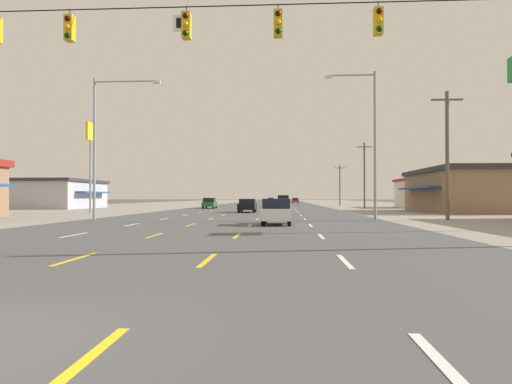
{
  "coord_description": "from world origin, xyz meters",
  "views": [
    {
      "loc": [
        3.72,
        -4.8,
        1.62
      ],
      "look_at": [
        -0.49,
        65.0,
        2.42
      ],
      "focal_mm": 32.49,
      "sensor_mm": 36.0,
      "label": 1
    }
  ],
  "objects_px": {
    "hatchback_center_turn_farther": "(271,200)",
    "pole_sign_left_row_1": "(91,145)",
    "streetlight_left_row_0": "(101,137)",
    "hatchback_far_left_mid": "(210,203)",
    "suv_inner_right_midfar": "(283,201)",
    "hatchback_inner_right_nearest": "(276,211)",
    "streetlight_right_row_0": "(370,135)",
    "sedan_inner_right_far": "(283,201)",
    "sedan_center_turn_near": "(247,205)",
    "sedan_far_right_farthest": "(295,200)"
  },
  "relations": [
    {
      "from": "sedan_center_turn_near",
      "to": "hatchback_far_left_mid",
      "type": "xyz_separation_m",
      "value": [
        -6.81,
        16.8,
        0.03
      ]
    },
    {
      "from": "sedan_center_turn_near",
      "to": "streetlight_right_row_0",
      "type": "xyz_separation_m",
      "value": [
        10.03,
        -16.48,
        5.24
      ]
    },
    {
      "from": "streetlight_right_row_0",
      "to": "suv_inner_right_midfar",
      "type": "bearing_deg",
      "value": 97.74
    },
    {
      "from": "hatchback_center_turn_farther",
      "to": "sedan_far_right_farthest",
      "type": "distance_m",
      "value": 6.81
    },
    {
      "from": "sedan_far_right_farthest",
      "to": "streetlight_right_row_0",
      "type": "xyz_separation_m",
      "value": [
        3.01,
        -93.86,
        5.24
      ]
    },
    {
      "from": "pole_sign_left_row_1",
      "to": "streetlight_left_row_0",
      "type": "relative_size",
      "value": 0.89
    },
    {
      "from": "pole_sign_left_row_1",
      "to": "streetlight_right_row_0",
      "type": "relative_size",
      "value": 0.88
    },
    {
      "from": "hatchback_far_left_mid",
      "to": "suv_inner_right_midfar",
      "type": "xyz_separation_m",
      "value": [
        10.62,
        12.53,
        0.24
      ]
    },
    {
      "from": "streetlight_left_row_0",
      "to": "streetlight_right_row_0",
      "type": "bearing_deg",
      "value": -0.0
    },
    {
      "from": "sedan_inner_right_far",
      "to": "hatchback_far_left_mid",
      "type": "bearing_deg",
      "value": -107.38
    },
    {
      "from": "hatchback_inner_right_nearest",
      "to": "sedan_inner_right_far",
      "type": "distance_m",
      "value": 72.85
    },
    {
      "from": "streetlight_right_row_0",
      "to": "sedan_far_right_farthest",
      "type": "bearing_deg",
      "value": 91.84
    },
    {
      "from": "hatchback_inner_right_nearest",
      "to": "streetlight_right_row_0",
      "type": "distance_m",
      "value": 10.11
    },
    {
      "from": "hatchback_inner_right_nearest",
      "to": "pole_sign_left_row_1",
      "type": "xyz_separation_m",
      "value": [
        -19.26,
        18.62,
        6.16
      ]
    },
    {
      "from": "sedan_inner_right_far",
      "to": "pole_sign_left_row_1",
      "type": "height_order",
      "value": "pole_sign_left_row_1"
    },
    {
      "from": "suv_inner_right_midfar",
      "to": "hatchback_inner_right_nearest",
      "type": "bearing_deg",
      "value": -90.37
    },
    {
      "from": "hatchback_far_left_mid",
      "to": "pole_sign_left_row_1",
      "type": "height_order",
      "value": "pole_sign_left_row_1"
    },
    {
      "from": "sedan_center_turn_near",
      "to": "hatchback_center_turn_farther",
      "type": "distance_m",
      "value": 75.79
    },
    {
      "from": "suv_inner_right_midfar",
      "to": "sedan_far_right_farthest",
      "type": "distance_m",
      "value": 48.16
    },
    {
      "from": "hatchback_far_left_mid",
      "to": "streetlight_left_row_0",
      "type": "xyz_separation_m",
      "value": [
        -2.61,
        -33.28,
        5.28
      ]
    },
    {
      "from": "sedan_inner_right_far",
      "to": "hatchback_center_turn_farther",
      "type": "height_order",
      "value": "hatchback_center_turn_farther"
    },
    {
      "from": "hatchback_far_left_mid",
      "to": "hatchback_center_turn_farther",
      "type": "height_order",
      "value": "same"
    },
    {
      "from": "hatchback_center_turn_farther",
      "to": "streetlight_right_row_0",
      "type": "relative_size",
      "value": 0.37
    },
    {
      "from": "hatchback_inner_right_nearest",
      "to": "streetlight_right_row_0",
      "type": "xyz_separation_m",
      "value": [
        6.56,
        5.66,
        5.21
      ]
    },
    {
      "from": "sedan_center_turn_near",
      "to": "streetlight_left_row_0",
      "type": "xyz_separation_m",
      "value": [
        -9.42,
        -16.48,
        5.3
      ]
    },
    {
      "from": "hatchback_inner_right_nearest",
      "to": "streetlight_left_row_0",
      "type": "distance_m",
      "value": 15.04
    },
    {
      "from": "suv_inner_right_midfar",
      "to": "hatchback_center_turn_farther",
      "type": "distance_m",
      "value": 46.58
    },
    {
      "from": "sedan_center_turn_near",
      "to": "hatchback_far_left_mid",
      "type": "distance_m",
      "value": 18.13
    },
    {
      "from": "hatchback_center_turn_farther",
      "to": "sedan_far_right_farthest",
      "type": "bearing_deg",
      "value": 13.52
    },
    {
      "from": "sedan_inner_right_far",
      "to": "streetlight_right_row_0",
      "type": "relative_size",
      "value": 0.43
    },
    {
      "from": "sedan_center_turn_near",
      "to": "pole_sign_left_row_1",
      "type": "xyz_separation_m",
      "value": [
        -15.78,
        -3.52,
        6.19
      ]
    },
    {
      "from": "sedan_far_right_farthest",
      "to": "pole_sign_left_row_1",
      "type": "distance_m",
      "value": 84.28
    },
    {
      "from": "pole_sign_left_row_1",
      "to": "streetlight_left_row_0",
      "type": "height_order",
      "value": "streetlight_left_row_0"
    },
    {
      "from": "sedan_center_turn_near",
      "to": "suv_inner_right_midfar",
      "type": "relative_size",
      "value": 0.92
    },
    {
      "from": "sedan_center_turn_near",
      "to": "suv_inner_right_midfar",
      "type": "xyz_separation_m",
      "value": [
        3.81,
        29.33,
        0.27
      ]
    },
    {
      "from": "sedan_inner_right_far",
      "to": "streetlight_right_row_0",
      "type": "height_order",
      "value": "streetlight_right_row_0"
    },
    {
      "from": "streetlight_right_row_0",
      "to": "pole_sign_left_row_1",
      "type": "bearing_deg",
      "value": 153.35
    },
    {
      "from": "sedan_far_right_farthest",
      "to": "streetlight_right_row_0",
      "type": "distance_m",
      "value": 94.05
    },
    {
      "from": "sedan_center_turn_near",
      "to": "pole_sign_left_row_1",
      "type": "height_order",
      "value": "pole_sign_left_row_1"
    },
    {
      "from": "sedan_inner_right_far",
      "to": "pole_sign_left_row_1",
      "type": "bearing_deg",
      "value": -109.86
    },
    {
      "from": "suv_inner_right_midfar",
      "to": "hatchback_far_left_mid",
      "type": "bearing_deg",
      "value": -130.29
    },
    {
      "from": "hatchback_inner_right_nearest",
      "to": "sedan_center_turn_near",
      "type": "distance_m",
      "value": 22.41
    },
    {
      "from": "hatchback_center_turn_farther",
      "to": "pole_sign_left_row_1",
      "type": "xyz_separation_m",
      "value": [
        -16.18,
        -79.31,
        6.16
      ]
    },
    {
      "from": "hatchback_far_left_mid",
      "to": "suv_inner_right_midfar",
      "type": "height_order",
      "value": "suv_inner_right_midfar"
    },
    {
      "from": "sedan_inner_right_far",
      "to": "streetlight_right_row_0",
      "type": "distance_m",
      "value": 67.68
    },
    {
      "from": "hatchback_center_turn_farther",
      "to": "streetlight_left_row_0",
      "type": "xyz_separation_m",
      "value": [
        -9.82,
        -92.26,
        5.28
      ]
    },
    {
      "from": "hatchback_inner_right_nearest",
      "to": "hatchback_center_turn_farther",
      "type": "relative_size",
      "value": 1.0
    },
    {
      "from": "sedan_center_turn_near",
      "to": "sedan_far_right_farthest",
      "type": "bearing_deg",
      "value": 84.81
    },
    {
      "from": "sedan_far_right_farthest",
      "to": "streetlight_left_row_0",
      "type": "distance_m",
      "value": 95.43
    },
    {
      "from": "hatchback_inner_right_nearest",
      "to": "hatchback_center_turn_farther",
      "type": "distance_m",
      "value": 97.97
    }
  ]
}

